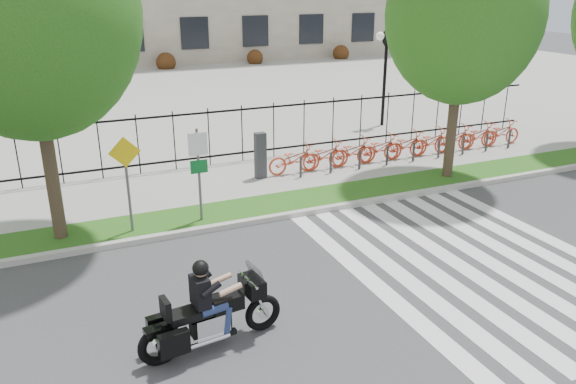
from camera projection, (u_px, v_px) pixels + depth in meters
name	position (u px, v px, depth m)	size (l,w,h in m)	color
ground	(281.00, 306.00, 11.29)	(120.00, 120.00, 0.00)	#3E3E41
curb	(221.00, 227.00, 14.78)	(60.00, 0.20, 0.15)	#ADABA3
grass_verge	(211.00, 215.00, 15.51)	(60.00, 1.50, 0.15)	#285816
sidewalk	(189.00, 187.00, 17.66)	(60.00, 3.50, 0.15)	#9E9A93
plaza	(115.00, 94.00, 32.75)	(80.00, 34.00, 0.10)	#9E9A93
crosswalk_stripes	(471.00, 261.00, 13.09)	(5.70, 8.00, 0.01)	silver
iron_fence	(174.00, 141.00, 18.79)	(30.00, 0.06, 2.00)	black
lamp_post_right	(386.00, 55.00, 24.22)	(1.06, 0.70, 4.25)	black
street_tree_1	(26.00, 12.00, 12.16)	(4.94, 4.94, 8.22)	#392C1F
street_tree_2	(464.00, 15.00, 16.72)	(4.67, 4.67, 7.76)	#392C1F
bike_share_station	(404.00, 145.00, 20.19)	(11.10, 0.86, 1.50)	#2D2D33
sign_pole_regulatory	(199.00, 163.00, 14.48)	(0.50, 0.09, 2.50)	#59595B
sign_pole_warning	(127.00, 172.00, 13.80)	(0.78, 0.09, 2.49)	#59595B
motorcycle_rider	(211.00, 312.00, 9.81)	(2.71, 0.92, 2.10)	black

